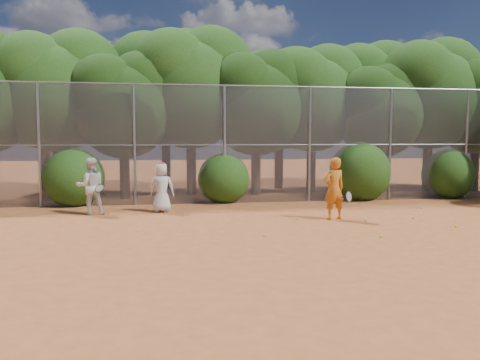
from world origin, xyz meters
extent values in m
plane|color=#A24F24|center=(0.00, 0.00, 0.00)|extent=(80.00, 80.00, 0.00)
cylinder|color=gray|center=(-7.00, 6.00, 2.00)|extent=(0.09, 0.09, 4.00)
cylinder|color=gray|center=(-4.00, 6.00, 2.00)|extent=(0.09, 0.09, 4.00)
cylinder|color=gray|center=(-1.00, 6.00, 2.00)|extent=(0.09, 0.09, 4.00)
cylinder|color=gray|center=(2.00, 6.00, 2.00)|extent=(0.09, 0.09, 4.00)
cylinder|color=gray|center=(5.00, 6.00, 2.00)|extent=(0.09, 0.09, 4.00)
cylinder|color=gray|center=(8.00, 6.00, 2.00)|extent=(0.09, 0.09, 4.00)
cylinder|color=gray|center=(0.00, 6.00, 4.00)|extent=(20.00, 0.05, 0.05)
cylinder|color=gray|center=(0.00, 6.00, 2.00)|extent=(20.00, 0.04, 0.04)
cube|color=slate|center=(0.00, 6.00, 2.00)|extent=(20.00, 0.02, 4.00)
sphere|color=black|center=(-8.74, 8.38, 4.47)|extent=(3.05, 3.05, 3.05)
cylinder|color=black|center=(-7.00, 8.50, 1.26)|extent=(0.38, 0.38, 2.52)
sphere|color=#1B3F0F|center=(-7.00, 8.50, 3.73)|extent=(4.03, 4.03, 4.03)
sphere|color=#1B3F0F|center=(-6.19, 8.90, 4.74)|extent=(3.23, 3.23, 3.23)
sphere|color=#1B3F0F|center=(-7.71, 8.20, 4.54)|extent=(3.02, 3.02, 3.02)
cylinder|color=black|center=(-4.50, 7.80, 1.08)|extent=(0.36, 0.36, 2.17)
sphere|color=black|center=(-4.50, 7.80, 3.21)|extent=(3.47, 3.47, 3.47)
sphere|color=black|center=(-3.81, 8.15, 4.08)|extent=(2.78, 2.78, 2.78)
sphere|color=black|center=(-5.11, 7.54, 3.91)|extent=(2.60, 2.60, 2.60)
cylinder|color=black|center=(-2.00, 8.80, 1.33)|extent=(0.39, 0.39, 2.66)
sphere|color=#1B3F0F|center=(-2.00, 8.80, 3.94)|extent=(4.26, 4.26, 4.26)
sphere|color=#1B3F0F|center=(-1.15, 9.23, 5.00)|extent=(3.40, 3.40, 3.40)
sphere|color=#1B3F0F|center=(-2.74, 8.48, 4.79)|extent=(3.19, 3.19, 3.19)
cylinder|color=black|center=(0.50, 8.20, 1.14)|extent=(0.37, 0.37, 2.27)
sphere|color=black|center=(0.50, 8.20, 3.37)|extent=(3.64, 3.64, 3.64)
sphere|color=black|center=(1.23, 8.56, 4.28)|extent=(2.91, 2.91, 2.91)
sphere|color=black|center=(-0.14, 7.93, 4.10)|extent=(2.73, 2.73, 2.73)
cylinder|color=black|center=(3.00, 9.00, 1.22)|extent=(0.38, 0.38, 2.45)
sphere|color=#1B3F0F|center=(3.00, 9.00, 3.63)|extent=(3.92, 3.92, 3.92)
sphere|color=#1B3F0F|center=(3.78, 9.39, 4.61)|extent=(3.14, 3.14, 3.14)
sphere|color=#1B3F0F|center=(2.31, 8.71, 4.41)|extent=(2.94, 2.94, 2.94)
cylinder|color=black|center=(5.50, 8.00, 1.05)|extent=(0.36, 0.36, 2.10)
sphere|color=black|center=(5.50, 8.00, 3.11)|extent=(3.36, 3.36, 3.36)
sphere|color=black|center=(6.17, 8.34, 3.95)|extent=(2.69, 2.69, 2.69)
sphere|color=black|center=(4.91, 7.75, 3.78)|extent=(2.52, 2.52, 2.52)
cylinder|color=black|center=(8.00, 8.60, 1.29)|extent=(0.39, 0.39, 2.59)
sphere|color=#1B3F0F|center=(8.00, 8.60, 3.83)|extent=(4.14, 4.14, 4.14)
sphere|color=#1B3F0F|center=(8.83, 9.01, 4.87)|extent=(3.32, 3.32, 3.32)
sphere|color=#1B3F0F|center=(7.27, 8.29, 4.66)|extent=(3.11, 3.11, 3.11)
cylinder|color=black|center=(10.00, 8.30, 1.15)|extent=(0.37, 0.37, 2.31)
sphere|color=black|center=(10.00, 8.30, 3.42)|extent=(3.70, 3.70, 3.70)
sphere|color=black|center=(9.35, 8.02, 4.16)|extent=(2.77, 2.77, 2.77)
cylinder|color=black|center=(-8.00, 10.80, 1.31)|extent=(0.39, 0.39, 2.62)
sphere|color=#1B3F0F|center=(-8.00, 10.80, 3.88)|extent=(4.20, 4.20, 4.20)
sphere|color=#1B3F0F|center=(-7.16, 11.22, 4.94)|extent=(3.36, 3.36, 3.36)
sphere|color=#1B3F0F|center=(-8.73, 10.49, 4.72)|extent=(3.15, 3.15, 3.15)
cylinder|color=black|center=(-3.00, 11.00, 1.40)|extent=(0.40, 0.40, 2.80)
sphere|color=#1B3F0F|center=(-3.00, 11.00, 4.14)|extent=(4.48, 4.48, 4.48)
sphere|color=#1B3F0F|center=(-2.10, 11.45, 5.26)|extent=(3.58, 3.58, 3.58)
sphere|color=#1B3F0F|center=(-3.78, 10.66, 5.04)|extent=(3.36, 3.36, 3.36)
cylinder|color=black|center=(2.00, 10.60, 1.26)|extent=(0.38, 0.38, 2.52)
sphere|color=#1B3F0F|center=(2.00, 10.60, 3.73)|extent=(4.03, 4.03, 4.03)
sphere|color=#1B3F0F|center=(2.81, 11.00, 4.74)|extent=(3.23, 3.23, 3.23)
sphere|color=#1B3F0F|center=(1.29, 10.30, 4.54)|extent=(3.02, 3.02, 3.02)
cylinder|color=black|center=(6.50, 11.20, 1.36)|extent=(0.40, 0.40, 2.73)
sphere|color=#1B3F0F|center=(6.50, 11.20, 4.04)|extent=(4.37, 4.37, 4.37)
sphere|color=#1B3F0F|center=(7.37, 11.64, 5.13)|extent=(3.49, 3.49, 3.49)
sphere|color=#1B3F0F|center=(5.74, 10.87, 4.91)|extent=(3.28, 3.28, 3.28)
sphere|color=#1B3F0F|center=(-6.00, 6.30, 1.00)|extent=(2.00, 2.00, 2.00)
sphere|color=#1B3F0F|center=(-1.00, 6.30, 0.90)|extent=(1.80, 1.80, 1.80)
sphere|color=#1B3F0F|center=(4.00, 6.30, 1.10)|extent=(2.20, 2.20, 2.20)
sphere|color=#1B3F0F|center=(7.50, 6.30, 0.95)|extent=(1.90, 1.90, 1.90)
imported|color=#C96A17|center=(1.56, 2.29, 0.85)|extent=(0.69, 0.52, 1.70)
torus|color=black|center=(1.91, 2.09, 0.65)|extent=(0.29, 0.24, 0.30)
cylinder|color=black|center=(1.78, 2.26, 0.61)|extent=(0.19, 0.25, 0.08)
imported|color=silver|center=(-3.10, 4.29, 0.75)|extent=(0.79, 0.58, 1.49)
ellipsoid|color=#B0191B|center=(-3.10, 4.29, 1.45)|extent=(0.22, 0.22, 0.13)
sphere|color=#B9DD28|center=(-2.80, 4.09, 0.85)|extent=(0.07, 0.07, 0.07)
imported|color=silver|center=(-5.15, 4.19, 0.83)|extent=(0.93, 0.80, 1.66)
torus|color=black|center=(-4.85, 3.89, 0.80)|extent=(0.37, 0.33, 0.25)
cylinder|color=black|center=(-4.77, 4.03, 0.66)|extent=(0.14, 0.22, 0.21)
sphere|color=#B9DD28|center=(3.78, 2.07, 0.03)|extent=(0.07, 0.07, 0.07)
sphere|color=#B9DD28|center=(2.34, 1.94, 0.03)|extent=(0.07, 0.07, 0.07)
sphere|color=#B9DD28|center=(1.76, -0.18, 0.03)|extent=(0.07, 0.07, 0.07)
sphere|color=#B9DD28|center=(4.17, 0.71, 0.03)|extent=(0.07, 0.07, 0.07)
sphere|color=#B9DD28|center=(-0.77, 0.34, 0.03)|extent=(0.07, 0.07, 0.07)
sphere|color=#B9DD28|center=(4.99, 3.75, 0.03)|extent=(0.07, 0.07, 0.07)
sphere|color=#B9DD28|center=(0.53, 2.32, 0.03)|extent=(0.07, 0.07, 0.07)
camera|label=1|loc=(-2.88, -9.84, 2.19)|focal=35.00mm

